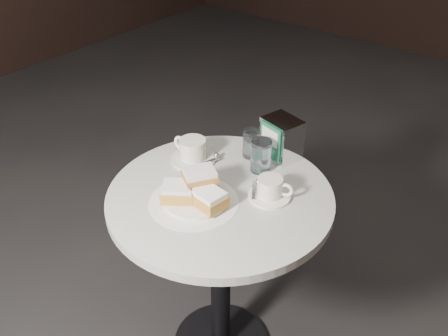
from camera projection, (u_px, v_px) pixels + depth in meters
cafe_table at (220, 242)px, 1.64m from camera, size 0.70×0.70×0.74m
sugar_spill at (194, 202)px, 1.50m from camera, size 0.36×0.36×0.00m
beignet_plate at (195, 192)px, 1.48m from camera, size 0.24×0.24×0.10m
coffee_cup_left at (193, 151)px, 1.67m from camera, size 0.16×0.16×0.08m
coffee_cup_right at (270, 189)px, 1.50m from camera, size 0.16×0.16×0.07m
water_glass_left at (252, 144)px, 1.69m from camera, size 0.06×0.06×0.10m
water_glass_right at (261, 156)px, 1.61m from camera, size 0.07×0.07×0.11m
napkin_dispenser at (281, 138)px, 1.67m from camera, size 0.14×0.13×0.14m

